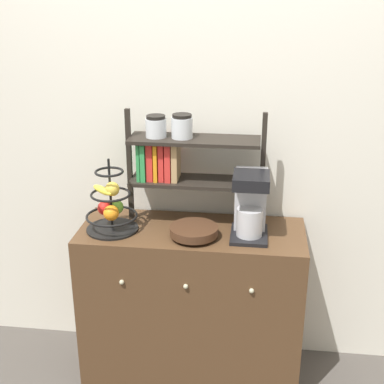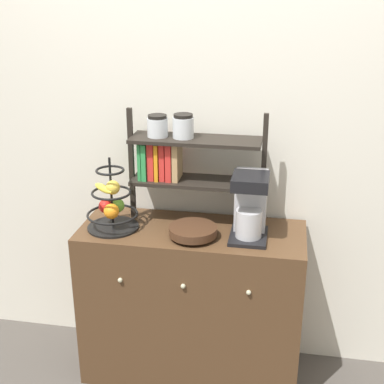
% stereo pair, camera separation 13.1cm
% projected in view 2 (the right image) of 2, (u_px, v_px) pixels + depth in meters
% --- Properties ---
extents(wall_back, '(7.00, 0.05, 2.60)m').
position_uv_depth(wall_back, '(201.00, 129.00, 2.76)').
color(wall_back, silver).
rests_on(wall_back, ground_plane).
extents(sideboard, '(1.13, 0.47, 0.85)m').
position_uv_depth(sideboard, '(192.00, 303.00, 2.83)').
color(sideboard, '#4C331E').
rests_on(sideboard, ground_plane).
extents(coffee_maker, '(0.18, 0.23, 0.32)m').
position_uv_depth(coffee_maker, '(250.00, 205.00, 2.55)').
color(coffee_maker, black).
rests_on(coffee_maker, sideboard).
extents(fruit_stand, '(0.26, 0.26, 0.37)m').
position_uv_depth(fruit_stand, '(112.00, 205.00, 2.65)').
color(fruit_stand, black).
rests_on(fruit_stand, sideboard).
extents(wooden_bowl, '(0.23, 0.23, 0.06)m').
position_uv_depth(wooden_bowl, '(193.00, 231.00, 2.58)').
color(wooden_bowl, '#422819').
rests_on(wooden_bowl, sideboard).
extents(shelf_hutch, '(0.69, 0.20, 0.58)m').
position_uv_depth(shelf_hutch, '(178.00, 154.00, 2.65)').
color(shelf_hutch, black).
rests_on(shelf_hutch, sideboard).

